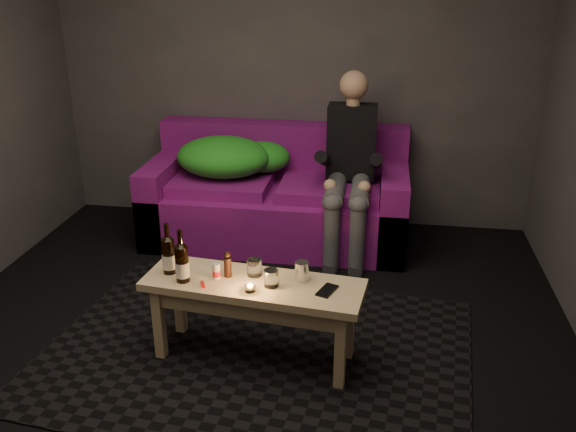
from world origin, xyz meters
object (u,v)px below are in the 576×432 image
object	(u,v)px
person	(350,163)
beer_bottle_a	(169,255)
coffee_table	(253,296)
beer_bottle_b	(182,263)
sofa	(278,200)
steel_cup	(302,271)

from	to	relation	value
person	beer_bottle_a	size ratio (longest dim) A/B	4.61
coffee_table	beer_bottle_b	xyz separation A→B (m)	(-0.38, -0.05, 0.20)
sofa	beer_bottle_a	size ratio (longest dim) A/B	6.91
person	beer_bottle_a	bearing A→B (deg)	-121.33
person	beer_bottle_b	world-z (taller)	person
coffee_table	beer_bottle_b	world-z (taller)	beer_bottle_b
beer_bottle_b	sofa	bearing A→B (deg)	82.62
person	steel_cup	world-z (taller)	person
sofa	beer_bottle_b	bearing A→B (deg)	-97.38
beer_bottle_b	steel_cup	xyz separation A→B (m)	(0.65, 0.11, -0.06)
coffee_table	steel_cup	bearing A→B (deg)	13.20
beer_bottle_a	steel_cup	world-z (taller)	beer_bottle_a
sofa	steel_cup	bearing A→B (deg)	-75.84
steel_cup	person	bearing A→B (deg)	83.47
beer_bottle_a	beer_bottle_b	xyz separation A→B (m)	(0.11, -0.08, 0.00)
beer_bottle_a	person	bearing A→B (deg)	58.67
beer_bottle_a	beer_bottle_b	distance (m)	0.13
beer_bottle_a	beer_bottle_b	world-z (taller)	beer_bottle_b
person	steel_cup	xyz separation A→B (m)	(-0.17, -1.48, -0.16)
sofa	coffee_table	distance (m)	1.72
coffee_table	beer_bottle_a	world-z (taller)	beer_bottle_a
beer_bottle_b	steel_cup	bearing A→B (deg)	9.93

